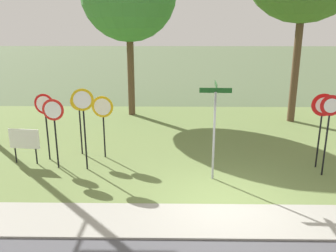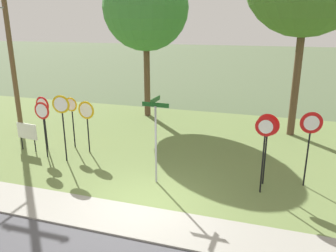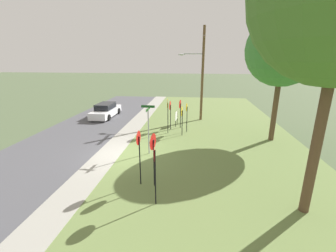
{
  "view_description": "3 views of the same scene",
  "coord_description": "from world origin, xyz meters",
  "px_view_note": "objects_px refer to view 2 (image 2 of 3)",
  "views": [
    {
      "loc": [
        -1.42,
        -8.53,
        4.69
      ],
      "look_at": [
        -1.61,
        3.12,
        1.36
      ],
      "focal_mm": 37.37,
      "sensor_mm": 36.0,
      "label": 1
    },
    {
      "loc": [
        3.5,
        -8.51,
        5.47
      ],
      "look_at": [
        -0.06,
        2.73,
        1.84
      ],
      "focal_mm": 35.8,
      "sensor_mm": 36.0,
      "label": 2
    },
    {
      "loc": [
        12.67,
        4.43,
        5.74
      ],
      "look_at": [
        -1.26,
        2.78,
        1.55
      ],
      "focal_mm": 24.16,
      "sensor_mm": 36.0,
      "label": 3
    }
  ],
  "objects_px": {
    "yield_sign_near_right": "(265,137)",
    "notice_board": "(27,133)",
    "utility_pole": "(7,41)",
    "yield_sign_far_left": "(310,132)",
    "stop_sign_far_center": "(72,112)",
    "oak_tree_left": "(146,8)",
    "stop_sign_near_left": "(87,116)",
    "stop_sign_near_right": "(43,112)",
    "yield_sign_near_left": "(267,132)",
    "street_name_post": "(156,133)",
    "stop_sign_far_left": "(43,118)",
    "stop_sign_far_right": "(62,114)"
  },
  "relations": [
    {
      "from": "yield_sign_near_left",
      "to": "notice_board",
      "type": "height_order",
      "value": "yield_sign_near_left"
    },
    {
      "from": "stop_sign_near_right",
      "to": "utility_pole",
      "type": "height_order",
      "value": "utility_pole"
    },
    {
      "from": "stop_sign_near_left",
      "to": "utility_pole",
      "type": "xyz_separation_m",
      "value": [
        -4.93,
        1.4,
        2.93
      ]
    },
    {
      "from": "yield_sign_far_left",
      "to": "stop_sign_near_left",
      "type": "bearing_deg",
      "value": 167.52
    },
    {
      "from": "utility_pole",
      "to": "oak_tree_left",
      "type": "distance_m",
      "value": 7.49
    },
    {
      "from": "stop_sign_near_left",
      "to": "oak_tree_left",
      "type": "height_order",
      "value": "oak_tree_left"
    },
    {
      "from": "utility_pole",
      "to": "yield_sign_far_left",
      "type": "bearing_deg",
      "value": -8.13
    },
    {
      "from": "stop_sign_far_left",
      "to": "stop_sign_far_center",
      "type": "xyz_separation_m",
      "value": [
        0.47,
        1.37,
        -0.07
      ]
    },
    {
      "from": "yield_sign_near_left",
      "to": "street_name_post",
      "type": "relative_size",
      "value": 0.83
    },
    {
      "from": "yield_sign_far_left",
      "to": "street_name_post",
      "type": "height_order",
      "value": "street_name_post"
    },
    {
      "from": "utility_pole",
      "to": "notice_board",
      "type": "bearing_deg",
      "value": -41.73
    },
    {
      "from": "stop_sign_near_right",
      "to": "oak_tree_left",
      "type": "distance_m",
      "value": 8.47
    },
    {
      "from": "stop_sign_far_left",
      "to": "oak_tree_left",
      "type": "bearing_deg",
      "value": 81.27
    },
    {
      "from": "stop_sign_near_left",
      "to": "stop_sign_far_left",
      "type": "distance_m",
      "value": 1.75
    },
    {
      "from": "stop_sign_far_right",
      "to": "yield_sign_near_right",
      "type": "height_order",
      "value": "stop_sign_far_right"
    },
    {
      "from": "stop_sign_near_left",
      "to": "stop_sign_near_right",
      "type": "distance_m",
      "value": 1.99
    },
    {
      "from": "stop_sign_near_right",
      "to": "yield_sign_near_right",
      "type": "height_order",
      "value": "yield_sign_near_right"
    },
    {
      "from": "yield_sign_near_right",
      "to": "utility_pole",
      "type": "distance_m",
      "value": 12.88
    },
    {
      "from": "stop_sign_far_left",
      "to": "stop_sign_near_left",
      "type": "bearing_deg",
      "value": 40.07
    },
    {
      "from": "stop_sign_far_left",
      "to": "street_name_post",
      "type": "distance_m",
      "value": 5.22
    },
    {
      "from": "stop_sign_near_right",
      "to": "notice_board",
      "type": "distance_m",
      "value": 1.2
    },
    {
      "from": "stop_sign_near_right",
      "to": "stop_sign_far_right",
      "type": "height_order",
      "value": "stop_sign_far_right"
    },
    {
      "from": "yield_sign_near_right",
      "to": "notice_board",
      "type": "relative_size",
      "value": 2.12
    },
    {
      "from": "stop_sign_near_left",
      "to": "yield_sign_near_left",
      "type": "xyz_separation_m",
      "value": [
        7.4,
        -0.85,
        0.25
      ]
    },
    {
      "from": "stop_sign_far_left",
      "to": "notice_board",
      "type": "bearing_deg",
      "value": 164.83
    },
    {
      "from": "yield_sign_far_left",
      "to": "utility_pole",
      "type": "distance_m",
      "value": 14.07
    },
    {
      "from": "stop_sign_near_left",
      "to": "stop_sign_near_right",
      "type": "xyz_separation_m",
      "value": [
        -1.97,
        -0.26,
        0.09
      ]
    },
    {
      "from": "stop_sign_far_center",
      "to": "stop_sign_far_right",
      "type": "height_order",
      "value": "stop_sign_far_right"
    },
    {
      "from": "yield_sign_near_right",
      "to": "oak_tree_left",
      "type": "distance_m",
      "value": 11.59
    },
    {
      "from": "yield_sign_far_left",
      "to": "utility_pole",
      "type": "xyz_separation_m",
      "value": [
        -13.69,
        1.96,
        2.61
      ]
    },
    {
      "from": "stop_sign_far_right",
      "to": "yield_sign_far_left",
      "type": "distance_m",
      "value": 9.18
    },
    {
      "from": "utility_pole",
      "to": "stop_sign_far_center",
      "type": "bearing_deg",
      "value": -15.07
    },
    {
      "from": "street_name_post",
      "to": "oak_tree_left",
      "type": "distance_m",
      "value": 10.11
    },
    {
      "from": "oak_tree_left",
      "to": "stop_sign_near_right",
      "type": "bearing_deg",
      "value": -107.93
    },
    {
      "from": "stop_sign_near_right",
      "to": "stop_sign_far_center",
      "type": "height_order",
      "value": "stop_sign_near_right"
    },
    {
      "from": "stop_sign_far_right",
      "to": "street_name_post",
      "type": "relative_size",
      "value": 0.9
    },
    {
      "from": "yield_sign_near_right",
      "to": "stop_sign_near_right",
      "type": "bearing_deg",
      "value": 176.08
    },
    {
      "from": "stop_sign_near_left",
      "to": "oak_tree_left",
      "type": "relative_size",
      "value": 0.26
    },
    {
      "from": "yield_sign_far_left",
      "to": "stop_sign_near_right",
      "type": "bearing_deg",
      "value": 169.57
    },
    {
      "from": "stop_sign_near_left",
      "to": "oak_tree_left",
      "type": "distance_m",
      "value": 8.01
    },
    {
      "from": "stop_sign_near_right",
      "to": "yield_sign_near_right",
      "type": "distance_m",
      "value": 9.4
    },
    {
      "from": "yield_sign_far_left",
      "to": "stop_sign_far_left",
      "type": "bearing_deg",
      "value": 173.9
    },
    {
      "from": "oak_tree_left",
      "to": "stop_sign_near_left",
      "type": "bearing_deg",
      "value": -92.07
    },
    {
      "from": "stop_sign_far_center",
      "to": "stop_sign_near_right",
      "type": "bearing_deg",
      "value": -144.38
    },
    {
      "from": "notice_board",
      "to": "oak_tree_left",
      "type": "xyz_separation_m",
      "value": [
        2.89,
        7.19,
        5.42
      ]
    },
    {
      "from": "stop_sign_near_right",
      "to": "yield_sign_near_left",
      "type": "height_order",
      "value": "yield_sign_near_left"
    },
    {
      "from": "stop_sign_near_right",
      "to": "yield_sign_near_right",
      "type": "relative_size",
      "value": 0.91
    },
    {
      "from": "stop_sign_near_left",
      "to": "stop_sign_far_center",
      "type": "bearing_deg",
      "value": 164.61
    },
    {
      "from": "stop_sign_far_left",
      "to": "notice_board",
      "type": "relative_size",
      "value": 1.92
    },
    {
      "from": "stop_sign_near_left",
      "to": "street_name_post",
      "type": "xyz_separation_m",
      "value": [
        3.76,
        -1.8,
        0.15
      ]
    }
  ]
}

